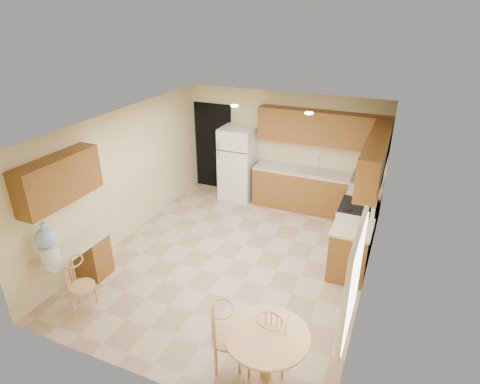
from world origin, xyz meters
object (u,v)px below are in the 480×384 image
at_px(refrigerator, 238,164).
at_px(chair_table_a, 223,336).
at_px(stove, 355,227).
at_px(chair_desk, 76,283).
at_px(dining_table, 266,351).
at_px(water_crock, 47,244).
at_px(chair_table_b, 264,352).

relative_size(refrigerator, chair_table_a, 1.85).
height_order(stove, chair_desk, stove).
bearing_deg(refrigerator, chair_desk, -97.54).
height_order(refrigerator, dining_table, refrigerator).
bearing_deg(stove, water_crock, -140.11).
height_order(dining_table, chair_desk, chair_desk).
bearing_deg(chair_table_b, chair_table_a, 18.70).
bearing_deg(chair_desk, chair_table_b, 62.01).
height_order(dining_table, chair_table_a, chair_table_a).
bearing_deg(chair_table_a, chair_table_b, 58.02).
height_order(dining_table, water_crock, water_crock).
height_order(chair_table_b, water_crock, water_crock).
bearing_deg(chair_table_a, dining_table, 67.43).
xyz_separation_m(dining_table, chair_table_a, (-0.53, -0.06, 0.07)).
height_order(refrigerator, water_crock, refrigerator).
distance_m(dining_table, chair_table_a, 0.54).
bearing_deg(water_crock, refrigerator, 76.87).
xyz_separation_m(stove, chair_table_a, (-1.06, -3.44, 0.09)).
xyz_separation_m(dining_table, chair_desk, (-2.95, 0.07, 0.03)).
xyz_separation_m(stove, chair_table_b, (-0.52, -3.47, 0.09)).
bearing_deg(chair_table_a, stove, 134.24).
height_order(refrigerator, chair_table_b, refrigerator).
distance_m(stove, water_crock, 5.15).
bearing_deg(stove, chair_table_a, -107.07).
bearing_deg(refrigerator, chair_table_b, -63.37).
relative_size(dining_table, chair_table_b, 1.09).
relative_size(dining_table, chair_table_a, 1.09).
xyz_separation_m(refrigerator, water_crock, (-1.05, -4.50, 0.21)).
xyz_separation_m(refrigerator, chair_table_b, (2.35, -4.69, -0.29)).
height_order(chair_desk, water_crock, water_crock).
distance_m(refrigerator, water_crock, 4.63).
xyz_separation_m(chair_table_b, chair_desk, (-2.95, 0.16, -0.04)).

